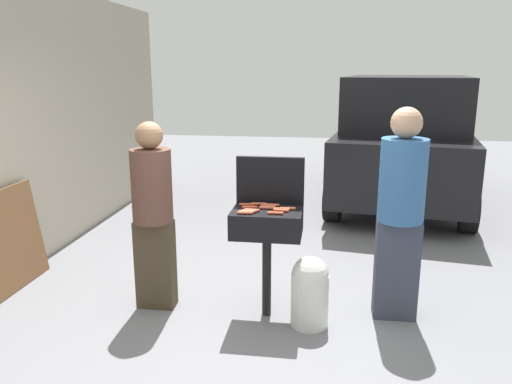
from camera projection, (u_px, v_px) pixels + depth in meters
ground_plane at (242, 319)px, 4.44m from camera, size 24.00×24.00×0.00m
house_wall_side at (15, 126)px, 5.39m from camera, size 0.24×8.00×3.08m
bbq_grill at (267, 227)px, 4.33m from camera, size 0.60×0.44×0.97m
grill_lid_open at (270, 180)px, 4.46m from camera, size 0.60×0.05×0.42m
hot_dog_0 at (247, 205)px, 4.42m from camera, size 0.13×0.04×0.03m
hot_dog_1 at (247, 212)px, 4.20m from camera, size 0.13×0.04×0.03m
hot_dog_2 at (275, 213)px, 4.16m from camera, size 0.13×0.03×0.03m
hot_dog_3 at (272, 205)px, 4.41m from camera, size 0.13×0.03×0.03m
hot_dog_4 at (281, 211)px, 4.24m from camera, size 0.13×0.03×0.03m
hot_dog_5 at (267, 208)px, 4.32m from camera, size 0.13×0.03×0.03m
hot_dog_6 at (252, 210)px, 4.25m from camera, size 0.13×0.04×0.03m
hot_dog_7 at (250, 207)px, 4.34m from camera, size 0.13×0.04×0.03m
hot_dog_8 at (250, 211)px, 4.22m from camera, size 0.13×0.04×0.03m
hot_dog_9 at (288, 208)px, 4.30m from camera, size 0.13×0.03×0.03m
hot_dog_10 at (245, 213)px, 4.17m from camera, size 0.13×0.04×0.03m
hot_dog_11 at (258, 204)px, 4.44m from camera, size 0.13×0.04×0.03m
hot_dog_12 at (268, 206)px, 4.37m from camera, size 0.13×0.03×0.03m
hot_dog_13 at (282, 209)px, 4.28m from camera, size 0.13×0.03×0.03m
propane_tank at (310, 290)px, 4.27m from camera, size 0.32×0.32×0.62m
person_left at (153, 210)px, 4.48m from camera, size 0.36×0.36×1.70m
person_right at (401, 208)px, 4.26m from camera, size 0.39×0.39×1.84m
parked_minivan at (404, 139)px, 8.18m from camera, size 2.56×4.63×2.02m
leaning_board at (13, 238)px, 5.01m from camera, size 0.17×0.90×1.00m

